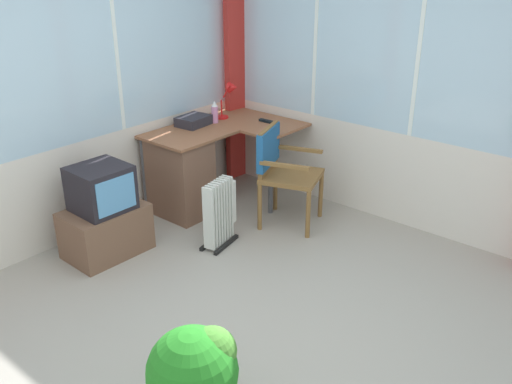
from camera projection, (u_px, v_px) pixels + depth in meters
name	position (u px, v px, depth m)	size (l,w,h in m)	color
ground	(240.00, 345.00, 3.61)	(5.37, 5.02, 0.06)	#9F998E
north_window_panel	(39.00, 93.00, 4.28)	(4.37, 0.07, 2.59)	silver
east_window_panel	(417.00, 82.00, 4.62)	(0.07, 4.02, 2.59)	silver
curtain_corner	(235.00, 61.00, 5.67)	(0.23, 0.07, 2.49)	#B72B25
desk	(186.00, 170.00, 5.20)	(1.35, 0.99, 0.76)	#925A3B
desk_lamp	(230.00, 94.00, 5.48)	(0.23, 0.20, 0.36)	red
tv_remote	(266.00, 121.00, 5.42)	(0.04, 0.15, 0.02)	black
spray_bottle	(215.00, 112.00, 5.37)	(0.06, 0.06, 0.22)	pink
paper_tray	(193.00, 121.00, 5.31)	(0.30, 0.23, 0.09)	#29272F
wooden_armchair	(279.00, 163.00, 4.94)	(0.62, 0.62, 0.88)	brown
tv_on_stand	(104.00, 216.00, 4.50)	(0.65, 0.45, 0.76)	brown
space_heater	(220.00, 212.00, 4.66)	(0.41, 0.24, 0.57)	silver
potted_plant	(195.00, 371.00, 2.89)	(0.48, 0.48, 0.56)	#9A5A3D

